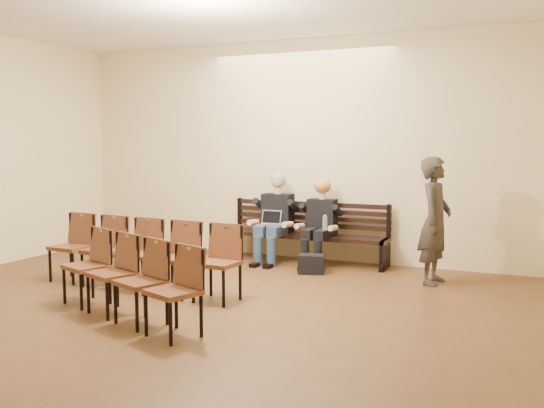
{
  "coord_description": "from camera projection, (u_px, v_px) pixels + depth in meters",
  "views": [
    {
      "loc": [
        3.59,
        -4.09,
        1.9
      ],
      "look_at": [
        -0.07,
        4.05,
        0.97
      ],
      "focal_mm": 40.0,
      "sensor_mm": 36.0,
      "label": 1
    }
  ],
  "objects": [
    {
      "name": "bag",
      "position": [
        311.0,
        264.0,
        8.7
      ],
      "size": [
        0.43,
        0.35,
        0.27
      ],
      "primitive_type": "cube",
      "rotation": [
        0.0,
        0.0,
        0.29
      ],
      "color": "black",
      "rests_on": "ground"
    },
    {
      "name": "laptop",
      "position": [
        268.0,
        227.0,
        9.34
      ],
      "size": [
        0.33,
        0.26,
        0.24
      ],
      "primitive_type": "cube",
      "rotation": [
        0.0,
        0.0,
        -0.01
      ],
      "color": "silver",
      "rests_on": "bench"
    },
    {
      "name": "ground",
      "position": [
        92.0,
        356.0,
        5.38
      ],
      "size": [
        10.0,
        10.0,
        0.0
      ],
      "primitive_type": "plane",
      "color": "brown",
      "rests_on": "ground"
    },
    {
      "name": "passerby",
      "position": [
        435.0,
        211.0,
        8.01
      ],
      "size": [
        0.54,
        0.75,
        1.95
      ],
      "primitive_type": "imported",
      "rotation": [
        0.0,
        0.0,
        1.47
      ],
      "color": "#342F2A",
      "rests_on": "ground"
    },
    {
      "name": "water_bottle",
      "position": [
        325.0,
        231.0,
        8.94
      ],
      "size": [
        0.08,
        0.08,
        0.23
      ],
      "primitive_type": "cylinder",
      "rotation": [
        0.0,
        0.0,
        -0.1
      ],
      "color": "silver",
      "rests_on": "bench"
    },
    {
      "name": "seated_man",
      "position": [
        275.0,
        217.0,
        9.51
      ],
      "size": [
        0.58,
        0.81,
        1.4
      ],
      "primitive_type": null,
      "color": "black",
      "rests_on": "ground"
    },
    {
      "name": "chair_row_back",
      "position": [
        126.0,
        278.0,
        6.45
      ],
      "size": [
        2.18,
        1.2,
        0.88
      ],
      "primitive_type": "cube",
      "rotation": [
        0.0,
        0.0,
        -0.36
      ],
      "color": "brown",
      "rests_on": "ground"
    },
    {
      "name": "chair_row_front",
      "position": [
        139.0,
        255.0,
        7.68
      ],
      "size": [
        2.84,
        0.65,
        0.92
      ],
      "primitive_type": "cube",
      "rotation": [
        0.0,
        0.0,
        -0.05
      ],
      "color": "brown",
      "rests_on": "ground"
    },
    {
      "name": "bench",
      "position": [
        305.0,
        248.0,
        9.47
      ],
      "size": [
        2.6,
        0.9,
        0.45
      ],
      "primitive_type": "cube",
      "color": "black",
      "rests_on": "ground"
    },
    {
      "name": "room_walls",
      "position": [
        140.0,
        74.0,
        5.82
      ],
      "size": [
        8.02,
        10.01,
        3.51
      ],
      "color": "#F6E5B0",
      "rests_on": "ground"
    },
    {
      "name": "seated_woman",
      "position": [
        320.0,
        225.0,
        9.21
      ],
      "size": [
        0.53,
        0.73,
        1.23
      ],
      "primitive_type": null,
      "color": "black",
      "rests_on": "ground"
    }
  ]
}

